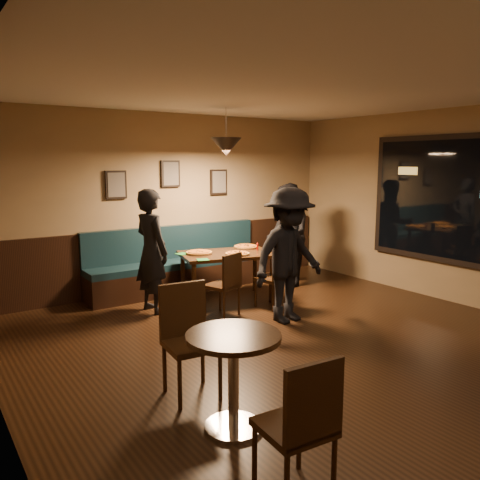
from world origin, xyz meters
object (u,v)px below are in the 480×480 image
(dining_table, at_px, (227,276))
(booth_bench, at_px, (180,260))
(chair_near_left, at_px, (222,284))
(diner_front, at_px, (289,256))
(cafe_table, at_px, (233,382))
(cafe_chair_far, at_px, (191,342))
(soda_glass, at_px, (272,247))
(tabasco_bottle, at_px, (257,246))
(diner_right, at_px, (287,235))
(diner_left, at_px, (152,251))
(chair_near_right, at_px, (272,277))
(cafe_chair_near, at_px, (294,424))

(dining_table, bearing_deg, booth_bench, 125.90)
(chair_near_left, distance_m, diner_front, 0.99)
(cafe_table, xyz_separation_m, cafe_chair_far, (0.00, 0.66, 0.11))
(soda_glass, height_order, tabasco_bottle, soda_glass)
(chair_near_left, distance_m, diner_right, 1.93)
(booth_bench, xyz_separation_m, dining_table, (0.33, -0.86, -0.14))
(dining_table, xyz_separation_m, diner_right, (1.28, 0.14, 0.49))
(chair_near_left, relative_size, soda_glass, 5.75)
(chair_near_left, height_order, diner_left, diner_left)
(diner_left, bearing_deg, diner_right, -96.06)
(diner_right, bearing_deg, booth_bench, -89.56)
(chair_near_right, xyz_separation_m, cafe_chair_near, (-2.32, -3.17, 0.03))
(diner_front, relative_size, tabasco_bottle, 14.09)
(booth_bench, relative_size, tabasco_bottle, 24.53)
(tabasco_bottle, xyz_separation_m, cafe_chair_near, (-2.49, -3.74, -0.31))
(booth_bench, xyz_separation_m, diner_left, (-0.81, -0.76, 0.34))
(tabasco_bottle, bearing_deg, cafe_table, -129.25)
(dining_table, xyz_separation_m, tabasco_bottle, (0.50, -0.09, 0.42))
(soda_glass, bearing_deg, tabasco_bottle, 114.42)
(dining_table, height_order, soda_glass, soda_glass)
(diner_front, relative_size, cafe_chair_far, 1.76)
(diner_left, relative_size, diner_front, 0.98)
(diner_right, relative_size, diner_front, 0.99)
(diner_left, distance_m, cafe_chair_near, 4.04)
(tabasco_bottle, relative_size, cafe_chair_far, 0.12)
(chair_near_left, relative_size, cafe_table, 1.12)
(booth_bench, relative_size, chair_near_right, 3.50)
(cafe_chair_near, bearing_deg, cafe_chair_far, 90.64)
(diner_right, height_order, soda_glass, diner_right)
(tabasco_bottle, bearing_deg, cafe_chair_far, -136.49)
(diner_front, distance_m, tabasco_bottle, 1.25)
(dining_table, relative_size, diner_front, 0.77)
(booth_bench, xyz_separation_m, chair_near_right, (0.66, -1.52, -0.07))
(booth_bench, relative_size, cafe_table, 3.92)
(chair_near_left, height_order, cafe_chair_far, cafe_chair_far)
(tabasco_bottle, height_order, cafe_chair_near, cafe_chair_near)
(soda_glass, distance_m, tabasco_bottle, 0.25)
(cafe_table, bearing_deg, diner_right, 44.84)
(chair_near_right, height_order, diner_right, diner_right)
(booth_bench, xyz_separation_m, soda_glass, (0.93, -1.17, 0.29))
(chair_near_left, height_order, chair_near_right, chair_near_right)
(chair_near_right, xyz_separation_m, soda_glass, (0.27, 0.35, 0.36))
(dining_table, relative_size, tabasco_bottle, 10.86)
(chair_near_right, bearing_deg, soda_glass, 39.25)
(diner_left, bearing_deg, chair_near_right, -124.45)
(cafe_chair_far, bearing_deg, diner_right, -135.54)
(cafe_chair_far, bearing_deg, booth_bench, -109.68)
(diner_right, distance_m, tabasco_bottle, 0.82)
(booth_bench, relative_size, cafe_chair_far, 3.07)
(chair_near_left, xyz_separation_m, diner_right, (1.74, 0.73, 0.42))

